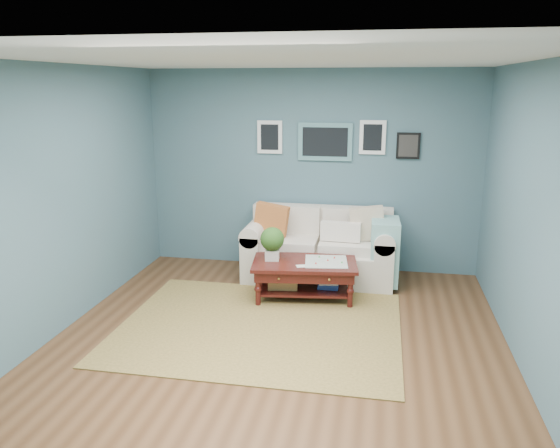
# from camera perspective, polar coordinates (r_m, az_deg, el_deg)

# --- Properties ---
(room_shell) EXTENTS (5.00, 5.02, 2.70)m
(room_shell) POSITION_cam_1_polar(r_m,az_deg,el_deg) (5.07, -0.29, 1.49)
(room_shell) COLOR brown
(room_shell) RESTS_ON ground
(area_rug) EXTENTS (2.93, 2.34, 0.01)m
(area_rug) POSITION_cam_1_polar(r_m,az_deg,el_deg) (5.88, -2.14, -10.64)
(area_rug) COLOR brown
(area_rug) RESTS_ON ground
(loveseat) EXTENTS (1.97, 0.90, 1.01)m
(loveseat) POSITION_cam_1_polar(r_m,az_deg,el_deg) (7.16, 4.82, -2.53)
(loveseat) COLOR beige
(loveseat) RESTS_ON ground
(coffee_table) EXTENTS (1.30, 0.86, 0.86)m
(coffee_table) POSITION_cam_1_polar(r_m,az_deg,el_deg) (6.51, 2.00, -4.56)
(coffee_table) COLOR black
(coffee_table) RESTS_ON ground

